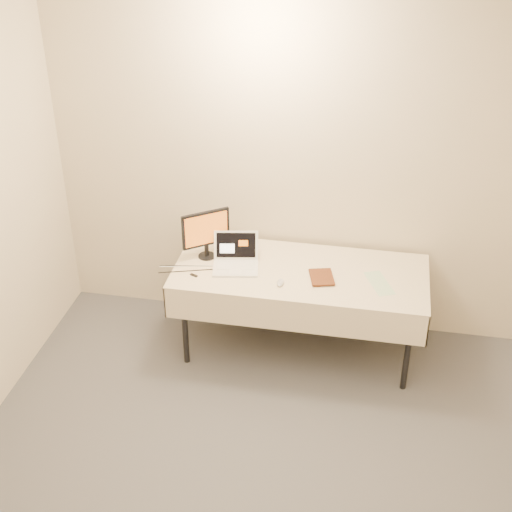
% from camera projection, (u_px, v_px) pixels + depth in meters
% --- Properties ---
extents(back_wall, '(4.00, 0.10, 2.70)m').
position_uv_depth(back_wall, '(311.00, 169.00, 5.30)').
color(back_wall, beige).
rests_on(back_wall, ground).
extents(table, '(1.86, 0.81, 0.74)m').
position_uv_depth(table, '(300.00, 278.00, 5.27)').
color(table, black).
rests_on(table, ground).
extents(laptop, '(0.38, 0.37, 0.22)m').
position_uv_depth(laptop, '(236.00, 259.00, 5.28)').
color(laptop, white).
rests_on(laptop, table).
extents(monitor, '(0.31, 0.24, 0.38)m').
position_uv_depth(monitor, '(206.00, 231.00, 5.29)').
color(monitor, black).
rests_on(monitor, table).
extents(book, '(0.16, 0.06, 0.22)m').
position_uv_depth(book, '(311.00, 266.00, 5.08)').
color(book, brown).
rests_on(book, table).
extents(alarm_clock, '(0.15, 0.09, 0.06)m').
position_uv_depth(alarm_clock, '(246.00, 246.00, 5.49)').
color(alarm_clock, black).
rests_on(alarm_clock, table).
extents(clicker, '(0.05, 0.10, 0.02)m').
position_uv_depth(clicker, '(280.00, 283.00, 5.08)').
color(clicker, '#B4B4B6').
rests_on(clicker, table).
extents(paper_form, '(0.24, 0.34, 0.00)m').
position_uv_depth(paper_form, '(379.00, 283.00, 5.09)').
color(paper_form, '#B7D8AC').
rests_on(paper_form, table).
extents(usb_dongle, '(0.06, 0.04, 0.01)m').
position_uv_depth(usb_dongle, '(194.00, 275.00, 5.17)').
color(usb_dongle, black).
rests_on(usb_dongle, table).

